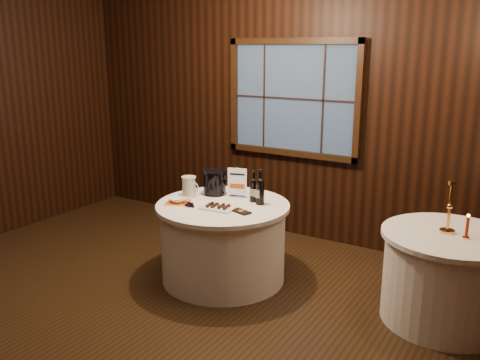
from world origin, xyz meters
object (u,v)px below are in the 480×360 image
Objects in this scene: chocolate_plate at (218,207)px; glass_pitcher at (189,187)px; brass_candlestick at (449,214)px; red_candle at (467,229)px; ice_bucket at (215,182)px; grape_bunch at (191,204)px; chocolate_box at (241,212)px; main_table at (223,241)px; side_table at (446,277)px; sign_stand at (237,187)px; port_bottle_right at (260,189)px; cracker_bowl at (178,200)px; port_bottle_left at (253,188)px.

glass_pitcher is at bearing 159.07° from chocolate_plate.
brass_candlestick reaches higher than red_candle.
ice_bucket reaches higher than grape_bunch.
chocolate_box is at bearing 7.02° from chocolate_plate.
chocolate_plate is at bearing 15.10° from grape_bunch.
main_table is 1.19× the size of side_table.
chocolate_box is 0.90× the size of glass_pitcher.
chocolate_plate is (0.05, -0.41, -0.09)m from sign_stand.
port_bottle_right reaches higher than red_candle.
red_candle reaches higher than chocolate_plate.
sign_stand is 0.53m from grape_bunch.
main_table is 0.59m from cracker_bowl.
port_bottle_right is 1.37× the size of ice_bucket.
brass_candlestick is at bearing 9.09° from main_table.
grape_bunch reaches higher than chocolate_box.
chocolate_box is 1.07× the size of grape_bunch.
sign_stand is at bearing 66.17° from grape_bunch.
chocolate_box reaches higher than side_table.
chocolate_box is (0.28, -0.38, -0.10)m from sign_stand.
ice_bucket is 1.19× the size of glass_pitcher.
ice_bucket is at bearing 94.64° from grape_bunch.
side_table is at bearing 11.63° from cracker_bowl.
sign_stand is at bearing -178.68° from side_table.
port_bottle_right is at bearing 38.27° from grape_bunch.
grape_bunch is at bearing -11.64° from cracker_bowl.
chocolate_plate is at bearing -166.76° from side_table.
port_bottle_left is 1.24× the size of ice_bucket.
brass_candlestick reaches higher than cracker_bowl.
cracker_bowl is at bearing -169.98° from red_candle.
sign_stand is 1.25× the size of ice_bucket.
port_bottle_right is 0.74m from glass_pitcher.
cracker_bowl is (-0.70, -0.37, -0.12)m from port_bottle_right.
grape_bunch is at bearing -166.54° from side_table.
sign_stand is at bearing 162.47° from port_bottle_left.
red_candle reaches higher than cracker_bowl.
cracker_bowl is at bearing -82.47° from glass_pitcher.
glass_pitcher is at bearing 177.11° from main_table.
port_bottle_right reaches higher than chocolate_box.
port_bottle_right is at bearing -175.29° from brass_candlestick.
port_bottle_right reaches higher than side_table.
main_table is 3.98× the size of chocolate_plate.
brass_candlestick reaches higher than side_table.
sign_stand is 0.21m from port_bottle_left.
port_bottle_right is at bearing 28.01° from cracker_bowl.
cracker_bowl is at bearing -109.15° from ice_bucket.
cracker_bowl is at bearing -157.25° from chocolate_box.
main_table is 2.07m from brass_candlestick.
port_bottle_right is 0.79× the size of brass_candlestick.
glass_pitcher is (-0.17, -0.20, -0.03)m from ice_bucket.
glass_pitcher is at bearing -174.61° from chocolate_box.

